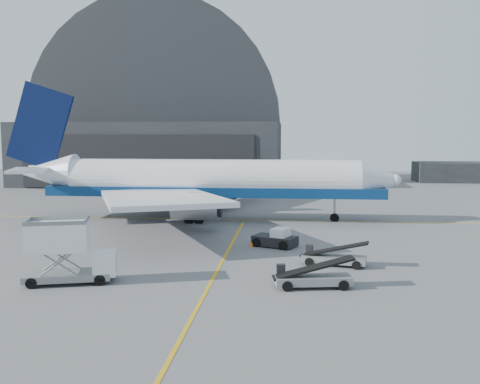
# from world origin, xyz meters

# --- Properties ---
(ground) EXTENTS (200.00, 200.00, 0.00)m
(ground) POSITION_xyz_m (0.00, 0.00, 0.00)
(ground) COLOR #565659
(ground) RESTS_ON ground
(taxi_lines) EXTENTS (80.00, 42.12, 0.02)m
(taxi_lines) POSITION_xyz_m (0.00, 12.67, 0.01)
(taxi_lines) COLOR gold
(taxi_lines) RESTS_ON ground
(hangar) EXTENTS (50.00, 28.30, 28.00)m
(hangar) POSITION_xyz_m (-22.00, 64.95, 9.54)
(hangar) COLOR black
(hangar) RESTS_ON ground
(distant_bldg_a) EXTENTS (14.00, 8.00, 4.00)m
(distant_bldg_a) POSITION_xyz_m (38.00, 72.00, 0.00)
(distant_bldg_a) COLOR black
(distant_bldg_a) RESTS_ON ground
(airliner) EXTENTS (46.56, 45.15, 16.34)m
(airliner) POSITION_xyz_m (-5.47, 20.01, 4.57)
(airliner) COLOR white
(airliner) RESTS_ON ground
(catering_truck) EXTENTS (6.44, 3.77, 4.17)m
(catering_truck) POSITION_xyz_m (-9.72, -7.24, 2.11)
(catering_truck) COLOR slate
(catering_truck) RESTS_ON ground
(pushback_tug) EXTENTS (4.30, 3.47, 1.75)m
(pushback_tug) POSITION_xyz_m (4.09, 5.82, 0.66)
(pushback_tug) COLOR black
(pushback_tug) RESTS_ON ground
(belt_loader_a) EXTENTS (5.50, 2.55, 2.06)m
(belt_loader_a) POSITION_xyz_m (6.84, -6.64, 0.63)
(belt_loader_a) COLOR slate
(belt_loader_a) RESTS_ON ground
(belt_loader_b) EXTENTS (5.29, 2.58, 1.98)m
(belt_loader_b) POSITION_xyz_m (8.67, -0.55, 0.61)
(belt_loader_b) COLOR slate
(belt_loader_b) RESTS_ON ground
(traffic_cone) EXTENTS (0.34, 0.34, 0.49)m
(traffic_cone) POSITION_xyz_m (1.91, 5.49, 0.23)
(traffic_cone) COLOR #FF5A08
(traffic_cone) RESTS_ON ground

